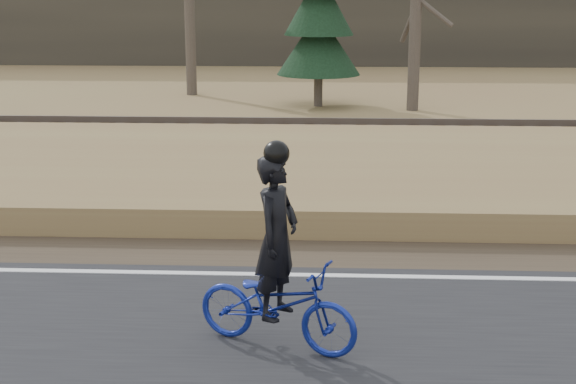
{
  "coord_description": "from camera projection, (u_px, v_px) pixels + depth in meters",
  "views": [
    {
      "loc": [
        -3.24,
        -9.61,
        3.73
      ],
      "look_at": [
        -3.72,
        0.5,
        1.1
      ],
      "focal_mm": 50.0,
      "sensor_mm": 36.0,
      "label": 1
    }
  ],
  "objects": [
    {
      "name": "cyclist",
      "position": [
        277.0,
        284.0,
        8.21
      ],
      "size": [
        1.88,
        1.23,
        2.19
      ],
      "rotation": [
        0.0,
        0.0,
        1.19
      ],
      "color": "navy",
      "rests_on": "road"
    },
    {
      "name": "shoulder",
      "position": [
        555.0,
        257.0,
        11.24
      ],
      "size": [
        120.0,
        1.6,
        0.04
      ],
      "primitive_type": "cube",
      "color": "#473A2B",
      "rests_on": "ground"
    },
    {
      "name": "railroad",
      "position": [
        472.0,
        134.0,
        17.69
      ],
      "size": [
        120.0,
        2.4,
        0.29
      ],
      "color": "black",
      "rests_on": "ballast"
    },
    {
      "name": "conifer",
      "position": [
        319.0,
        5.0,
        24.5
      ],
      "size": [
        2.6,
        2.6,
        6.56
      ],
      "color": "brown",
      "rests_on": "ground"
    },
    {
      "name": "treeline_backdrop",
      "position": [
        394.0,
        0.0,
        38.33
      ],
      "size": [
        120.0,
        4.0,
        6.0
      ],
      "primitive_type": "cube",
      "color": "#383328",
      "rests_on": "ground"
    },
    {
      "name": "ballast",
      "position": [
        471.0,
        147.0,
        17.76
      ],
      "size": [
        120.0,
        3.0,
        0.45
      ],
      "primitive_type": "cube",
      "color": "slate",
      "rests_on": "ground"
    },
    {
      "name": "embankment",
      "position": [
        509.0,
        190.0,
        14.09
      ],
      "size": [
        120.0,
        5.0,
        0.44
      ],
      "primitive_type": "cube",
      "color": "olive",
      "rests_on": "ground"
    },
    {
      "name": "bare_tree_near_left",
      "position": [
        416.0,
        0.0,
        23.61
      ],
      "size": [
        0.36,
        0.36,
        6.55
      ],
      "primitive_type": "cylinder",
      "color": "brown",
      "rests_on": "ground"
    }
  ]
}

